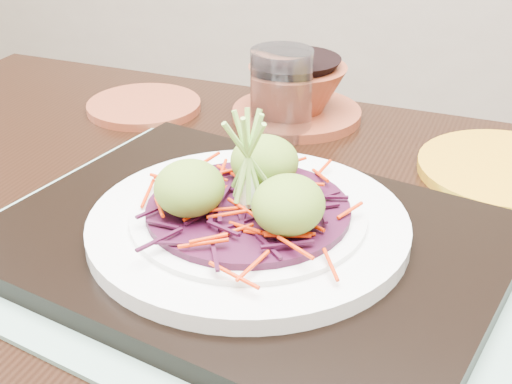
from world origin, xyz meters
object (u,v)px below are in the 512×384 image
(dining_table, at_px, (256,329))
(water_glass, at_px, (281,93))
(terracotta_bowl_set, at_px, (297,95))
(yellow_plate, at_px, (509,170))
(terracotta_side_plate, at_px, (144,106))
(serving_tray, at_px, (248,242))
(white_plate, at_px, (248,224))

(dining_table, xyz_separation_m, water_glass, (-0.05, 0.24, 0.15))
(terracotta_bowl_set, relative_size, yellow_plate, 1.11)
(terracotta_side_plate, distance_m, terracotta_bowl_set, 0.20)
(terracotta_side_plate, bearing_deg, serving_tray, -48.84)
(white_plate, height_order, yellow_plate, white_plate)
(terracotta_side_plate, xyz_separation_m, terracotta_bowl_set, (0.19, 0.04, 0.03))
(dining_table, relative_size, white_plate, 4.28)
(dining_table, bearing_deg, water_glass, 105.15)
(dining_table, height_order, yellow_plate, yellow_plate)
(serving_tray, xyz_separation_m, white_plate, (-0.00, 0.00, 0.02))
(white_plate, bearing_deg, dining_table, 85.88)
(serving_tray, distance_m, white_plate, 0.02)
(terracotta_bowl_set, height_order, yellow_plate, terracotta_bowl_set)
(terracotta_side_plate, bearing_deg, dining_table, -47.01)
(white_plate, bearing_deg, serving_tray, 0.00)
(dining_table, relative_size, terracotta_bowl_set, 5.55)
(water_glass, xyz_separation_m, terracotta_bowl_set, (0.00, 0.05, -0.02))
(serving_tray, bearing_deg, terracotta_bowl_set, 110.84)
(serving_tray, height_order, terracotta_side_plate, serving_tray)
(water_glass, height_order, terracotta_bowl_set, water_glass)
(yellow_plate, bearing_deg, terracotta_bowl_set, 163.26)
(serving_tray, relative_size, yellow_plate, 2.21)
(terracotta_side_plate, bearing_deg, terracotta_bowl_set, 10.84)
(white_plate, distance_m, yellow_plate, 0.32)
(dining_table, xyz_separation_m, yellow_plate, (0.21, 0.22, 0.10))
(yellow_plate, bearing_deg, water_glass, 175.03)
(dining_table, relative_size, serving_tray, 2.78)
(water_glass, bearing_deg, white_plate, -78.81)
(white_plate, height_order, water_glass, water_glass)
(serving_tray, xyz_separation_m, terracotta_bowl_set, (-0.05, 0.31, 0.02))
(water_glass, relative_size, terracotta_bowl_set, 0.49)
(water_glass, height_order, yellow_plate, water_glass)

